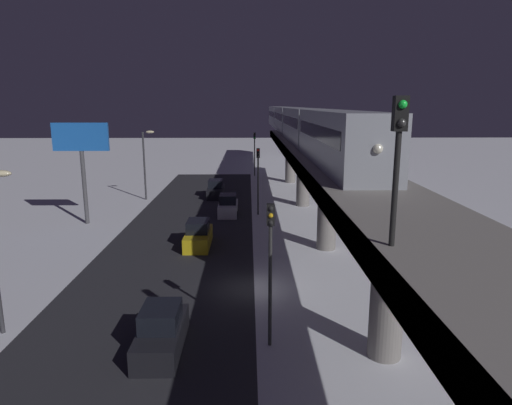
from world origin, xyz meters
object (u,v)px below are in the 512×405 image
(sedan_yellow, at_px, (198,236))
(sedan_black_2, at_px, (216,190))
(subway_train, at_px, (294,121))
(traffic_light_mid, at_px, (258,172))
(commercial_billboard, at_px, (81,147))
(traffic_light_far, at_px, (255,148))
(rail_signal, at_px, (398,146))
(sedan_black, at_px, (161,332))
(sedan_white, at_px, (228,206))
(traffic_light_near, at_px, (270,255))

(sedan_yellow, height_order, sedan_black_2, same)
(sedan_black_2, bearing_deg, subway_train, 31.70)
(sedan_black_2, height_order, traffic_light_mid, traffic_light_mid)
(traffic_light_mid, relative_size, commercial_billboard, 0.72)
(sedan_yellow, distance_m, traffic_light_far, 34.31)
(sedan_yellow, xyz_separation_m, sedan_black_2, (0.00, -18.38, 0.00))
(rail_signal, distance_m, sedan_black, 13.04)
(rail_signal, relative_size, sedan_white, 0.93)
(rail_signal, xyz_separation_m, traffic_light_mid, (2.99, -30.45, -5.16))
(sedan_white, xyz_separation_m, sedan_yellow, (1.80, 9.83, 0.01))
(traffic_light_mid, bearing_deg, rail_signal, 95.61)
(subway_train, bearing_deg, sedan_white, 61.91)
(sedan_yellow, bearing_deg, subway_train, 68.61)
(rail_signal, bearing_deg, sedan_black, -38.51)
(sedan_black, bearing_deg, rail_signal, -38.51)
(sedan_white, distance_m, traffic_light_near, 24.61)
(traffic_light_mid, bearing_deg, sedan_yellow, 64.20)
(subway_train, xyz_separation_m, rail_signal, (1.80, 44.98, 0.95))
(sedan_black_2, bearing_deg, traffic_light_far, 73.06)
(commercial_billboard, bearing_deg, subway_train, -138.85)
(subway_train, distance_m, traffic_light_mid, 15.86)
(sedan_black, relative_size, sedan_yellow, 0.97)
(sedan_black_2, relative_size, traffic_light_mid, 0.73)
(sedan_yellow, bearing_deg, traffic_light_near, -71.89)
(rail_signal, xyz_separation_m, sedan_yellow, (7.69, -20.73, -8.56))
(sedan_black_2, height_order, traffic_light_near, traffic_light_near)
(rail_signal, relative_size, commercial_billboard, 0.45)
(sedan_white, bearing_deg, commercial_billboard, -165.65)
(subway_train, bearing_deg, sedan_yellow, 68.61)
(commercial_billboard, bearing_deg, traffic_light_far, -119.46)
(sedan_yellow, height_order, commercial_billboard, commercial_billboard)
(traffic_light_far, bearing_deg, traffic_light_near, 90.00)
(sedan_yellow, distance_m, traffic_light_near, 15.50)
(subway_train, xyz_separation_m, sedan_black_2, (9.50, 5.86, -7.61))
(commercial_billboard, bearing_deg, traffic_light_mid, -168.66)
(sedan_black, bearing_deg, traffic_light_mid, 79.07)
(rail_signal, distance_m, traffic_light_near, 8.72)
(sedan_black, relative_size, sedan_black_2, 0.93)
(rail_signal, height_order, sedan_black_2, rail_signal)
(rail_signal, xyz_separation_m, sedan_black_2, (7.69, -39.11, -8.56))
(subway_train, height_order, sedan_yellow, subway_train)
(rail_signal, height_order, traffic_light_mid, rail_signal)
(sedan_black, height_order, sedan_yellow, same)
(sedan_white, bearing_deg, sedan_black_2, 101.89)
(sedan_black, bearing_deg, sedan_black_2, 90.00)
(sedan_black, relative_size, traffic_light_near, 0.68)
(traffic_light_near, distance_m, traffic_light_far, 48.18)
(sedan_black_2, bearing_deg, sedan_white, -78.11)
(sedan_black_2, bearing_deg, sedan_yellow, -90.00)
(sedan_black_2, height_order, traffic_light_far, traffic_light_far)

